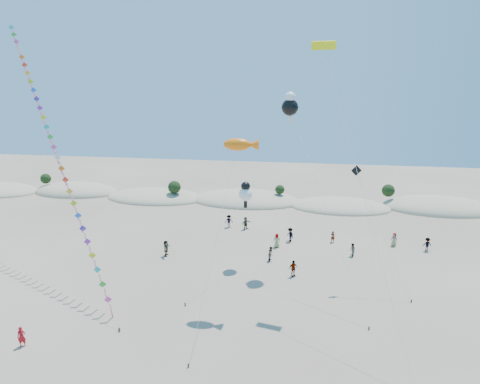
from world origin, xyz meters
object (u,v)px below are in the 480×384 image
flyer_foreground (22,337)px  fish_kite (241,145)px  kite_train (51,139)px  parafoil_kite (325,52)px

flyer_foreground → fish_kite: bearing=11.7°
kite_train → parafoil_kite: size_ratio=1.16×
parafoil_kite → flyer_foreground: bearing=-149.0°
fish_kite → flyer_foreground: 23.52m
kite_train → fish_kite: kite_train is taller
parafoil_kite → flyer_foreground: 34.48m
fish_kite → parafoil_kite: parafoil_kite is taller
fish_kite → flyer_foreground: bearing=-146.9°
kite_train → flyer_foreground: (5.58, -15.22, -13.31)m
kite_train → parafoil_kite: kite_train is taller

